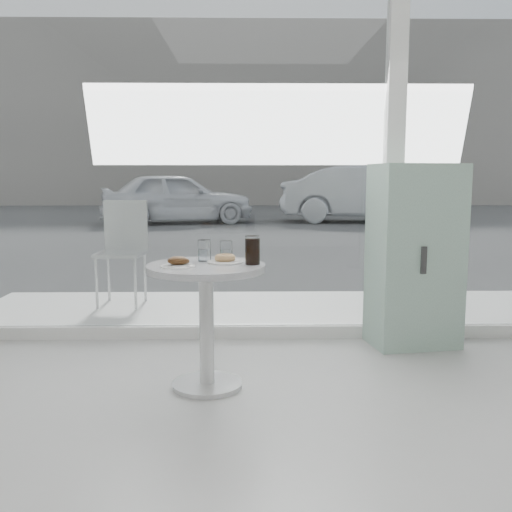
{
  "coord_description": "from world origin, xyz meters",
  "views": [
    {
      "loc": [
        -0.25,
        -1.51,
        1.3
      ],
      "look_at": [
        -0.2,
        1.7,
        0.85
      ],
      "focal_mm": 40.0,
      "sensor_mm": 36.0,
      "label": 1
    }
  ],
  "objects_px": {
    "patio_chair": "(123,245)",
    "main_table": "(206,300)",
    "plate_fritter": "(179,263)",
    "cola_glass": "(253,251)",
    "car_white": "(177,198)",
    "mint_cabinet": "(415,256)",
    "car_silver": "(366,194)",
    "water_tumbler_b": "(226,252)",
    "plate_donut": "(225,260)",
    "water_tumbler_a": "(204,252)"
  },
  "relations": [
    {
      "from": "patio_chair",
      "to": "main_table",
      "type": "bearing_deg",
      "value": -61.86
    },
    {
      "from": "plate_fritter",
      "to": "cola_glass",
      "type": "bearing_deg",
      "value": 14.04
    },
    {
      "from": "car_white",
      "to": "mint_cabinet",
      "type": "bearing_deg",
      "value": -179.05
    },
    {
      "from": "plate_fritter",
      "to": "car_silver",
      "type": "bearing_deg",
      "value": 73.52
    },
    {
      "from": "plate_fritter",
      "to": "water_tumbler_b",
      "type": "relative_size",
      "value": 1.61
    },
    {
      "from": "main_table",
      "to": "car_white",
      "type": "bearing_deg",
      "value": 97.7
    },
    {
      "from": "mint_cabinet",
      "to": "cola_glass",
      "type": "relative_size",
      "value": 8.02
    },
    {
      "from": "mint_cabinet",
      "to": "plate_donut",
      "type": "relative_size",
      "value": 6.27
    },
    {
      "from": "main_table",
      "to": "mint_cabinet",
      "type": "bearing_deg",
      "value": 29.89
    },
    {
      "from": "plate_donut",
      "to": "water_tumbler_b",
      "type": "height_order",
      "value": "water_tumbler_b"
    },
    {
      "from": "car_silver",
      "to": "plate_fritter",
      "type": "height_order",
      "value": "car_silver"
    },
    {
      "from": "patio_chair",
      "to": "water_tumbler_b",
      "type": "distance_m",
      "value": 2.28
    },
    {
      "from": "car_silver",
      "to": "cola_glass",
      "type": "bearing_deg",
      "value": 171.73
    },
    {
      "from": "cola_glass",
      "to": "main_table",
      "type": "bearing_deg",
      "value": -178.32
    },
    {
      "from": "patio_chair",
      "to": "water_tumbler_b",
      "type": "height_order",
      "value": "patio_chair"
    },
    {
      "from": "car_silver",
      "to": "water_tumbler_a",
      "type": "relative_size",
      "value": 36.1
    },
    {
      "from": "main_table",
      "to": "cola_glass",
      "type": "xyz_separation_m",
      "value": [
        0.28,
        0.01,
        0.3
      ]
    },
    {
      "from": "car_white",
      "to": "plate_fritter",
      "type": "height_order",
      "value": "car_white"
    },
    {
      "from": "patio_chair",
      "to": "water_tumbler_a",
      "type": "bearing_deg",
      "value": -60.72
    },
    {
      "from": "water_tumbler_a",
      "to": "mint_cabinet",
      "type": "bearing_deg",
      "value": 25.15
    },
    {
      "from": "patio_chair",
      "to": "car_silver",
      "type": "bearing_deg",
      "value": 70.45
    },
    {
      "from": "main_table",
      "to": "plate_donut",
      "type": "distance_m",
      "value": 0.27
    },
    {
      "from": "plate_donut",
      "to": "water_tumbler_a",
      "type": "bearing_deg",
      "value": 146.1
    },
    {
      "from": "mint_cabinet",
      "to": "car_silver",
      "type": "distance_m",
      "value": 12.02
    },
    {
      "from": "plate_donut",
      "to": "patio_chair",
      "type": "bearing_deg",
      "value": 117.23
    },
    {
      "from": "car_white",
      "to": "water_tumbler_b",
      "type": "xyz_separation_m",
      "value": [
        1.8,
        -12.25,
        0.12
      ]
    },
    {
      "from": "patio_chair",
      "to": "cola_glass",
      "type": "xyz_separation_m",
      "value": [
        1.25,
        -2.16,
        0.23
      ]
    },
    {
      "from": "main_table",
      "to": "plate_donut",
      "type": "height_order",
      "value": "plate_donut"
    },
    {
      "from": "plate_fritter",
      "to": "plate_donut",
      "type": "height_order",
      "value": "plate_fritter"
    },
    {
      "from": "mint_cabinet",
      "to": "cola_glass",
      "type": "height_order",
      "value": "mint_cabinet"
    },
    {
      "from": "main_table",
      "to": "car_silver",
      "type": "bearing_deg",
      "value": 74.03
    },
    {
      "from": "water_tumbler_a",
      "to": "car_silver",
      "type": "bearing_deg",
      "value": 73.76
    },
    {
      "from": "plate_donut",
      "to": "cola_glass",
      "type": "bearing_deg",
      "value": -17.8
    },
    {
      "from": "mint_cabinet",
      "to": "patio_chair",
      "type": "distance_m",
      "value": 2.81
    },
    {
      "from": "water_tumbler_a",
      "to": "water_tumbler_b",
      "type": "height_order",
      "value": "water_tumbler_a"
    },
    {
      "from": "water_tumbler_a",
      "to": "cola_glass",
      "type": "bearing_deg",
      "value": -25.45
    },
    {
      "from": "plate_donut",
      "to": "water_tumbler_b",
      "type": "distance_m",
      "value": 0.11
    },
    {
      "from": "patio_chair",
      "to": "car_white",
      "type": "bearing_deg",
      "value": 98.01
    },
    {
      "from": "mint_cabinet",
      "to": "cola_glass",
      "type": "xyz_separation_m",
      "value": [
        -1.25,
        -0.87,
        0.16
      ]
    },
    {
      "from": "car_white",
      "to": "plate_donut",
      "type": "relative_size",
      "value": 18.71
    },
    {
      "from": "car_white",
      "to": "plate_fritter",
      "type": "distance_m",
      "value": 12.61
    },
    {
      "from": "mint_cabinet",
      "to": "car_white",
      "type": "relative_size",
      "value": 0.33
    },
    {
      "from": "car_silver",
      "to": "water_tumbler_b",
      "type": "relative_size",
      "value": 38.3
    },
    {
      "from": "main_table",
      "to": "mint_cabinet",
      "type": "xyz_separation_m",
      "value": [
        1.53,
        0.88,
        0.15
      ]
    },
    {
      "from": "car_white",
      "to": "water_tumbler_b",
      "type": "height_order",
      "value": "car_white"
    },
    {
      "from": "patio_chair",
      "to": "water_tumbler_b",
      "type": "xyz_separation_m",
      "value": [
        1.09,
        -2.0,
        0.2
      ]
    },
    {
      "from": "plate_fritter",
      "to": "cola_glass",
      "type": "relative_size",
      "value": 1.17
    },
    {
      "from": "mint_cabinet",
      "to": "car_silver",
      "type": "xyz_separation_m",
      "value": [
        2.11,
        11.83,
        0.1
      ]
    },
    {
      "from": "car_white",
      "to": "car_silver",
      "type": "height_order",
      "value": "car_silver"
    },
    {
      "from": "main_table",
      "to": "cola_glass",
      "type": "distance_m",
      "value": 0.41
    }
  ]
}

